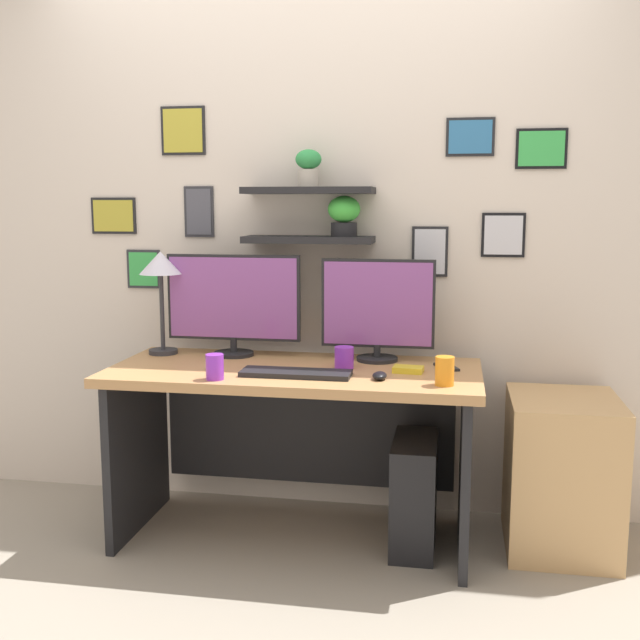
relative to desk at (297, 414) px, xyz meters
The scene contains 15 objects.
ground_plane 0.54m from the desk, 90.00° to the right, with size 8.00×8.00×0.00m, color gray.
back_wall_assembly 0.90m from the desk, 89.84° to the left, with size 4.40×0.24×2.70m.
desk is the anchor object (origin of this frame).
monitor_left 0.58m from the desk, 153.18° to the left, with size 0.61×0.18×0.45m.
monitor_right 0.57m from the desk, 26.80° to the left, with size 0.49×0.18×0.44m.
keyboard 0.30m from the desk, 79.24° to the right, with size 0.44×0.14×0.02m, color black.
computer_mouse 0.48m from the desk, 28.27° to the right, with size 0.06×0.09×0.03m, color black.
desk_lamp 0.89m from the desk, 168.00° to the left, with size 0.19×0.19×0.47m.
cell_phone 0.66m from the desk, ahead, with size 0.07×0.14×0.01m, color black.
coffee_mug 0.33m from the desk, ahead, with size 0.08×0.08×0.09m, color purple.
pen_cup 0.49m from the desk, 129.78° to the right, with size 0.07×0.07×0.10m, color purple.
scissors_tray 0.53m from the desk, ahead, with size 0.12×0.08×0.02m, color yellow.
water_cup 0.72m from the desk, 22.07° to the right, with size 0.07×0.07×0.11m, color orange.
drawer_cabinet 1.13m from the desk, ahead, with size 0.44×0.50×0.64m, color tan.
computer_tower_right 0.59m from the desk, ahead, with size 0.18×0.40×0.46m, color black.
Camera 1 is at (0.65, -3.03, 1.43)m, focal length 42.54 mm.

